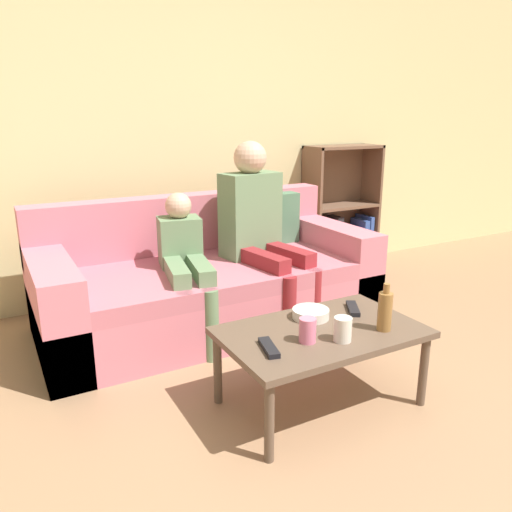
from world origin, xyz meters
TOP-DOWN VIEW (x-y plane):
  - wall_back at (0.00, 2.73)m, footprint 12.00×0.06m
  - couch at (-0.01, 2.00)m, footprint 2.08×0.96m
  - bookshelf at (1.48, 2.57)m, footprint 0.66×0.28m
  - coffee_table at (0.05, 0.86)m, footprint 0.91×0.56m
  - person_adult at (0.31, 1.92)m, footprint 0.44×0.70m
  - person_child at (-0.22, 1.86)m, footprint 0.36×0.68m
  - cup_near at (0.06, 0.72)m, footprint 0.08×0.08m
  - cup_far at (-0.08, 0.79)m, footprint 0.07×0.07m
  - tv_remote_0 at (0.32, 0.97)m, footprint 0.13×0.17m
  - tv_remote_1 at (-0.26, 0.80)m, footprint 0.09×0.18m
  - snack_bowl at (0.08, 0.99)m, footprint 0.18×0.18m
  - bottle at (0.29, 0.72)m, footprint 0.06×0.06m

SIDE VIEW (x-z plane):
  - couch at x=-0.01m, z-range -0.13..0.66m
  - coffee_table at x=0.05m, z-range 0.15..0.53m
  - bookshelf at x=1.48m, z-range -0.15..0.92m
  - tv_remote_0 at x=0.32m, z-range 0.38..0.40m
  - tv_remote_1 at x=-0.26m, z-range 0.38..0.40m
  - snack_bowl at x=0.08m, z-range 0.38..0.42m
  - cup_near at x=0.06m, z-range 0.38..0.48m
  - cup_far at x=-0.08m, z-range 0.38..0.49m
  - bottle at x=0.29m, z-range 0.36..0.58m
  - person_child at x=-0.22m, z-range 0.06..0.92m
  - person_adult at x=0.31m, z-range 0.08..1.24m
  - wall_back at x=0.00m, z-range 0.00..2.60m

